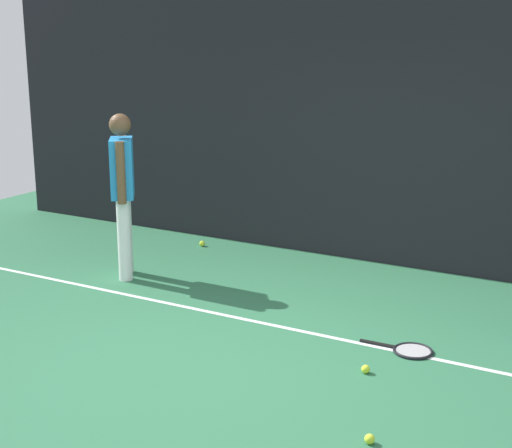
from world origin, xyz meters
TOP-DOWN VIEW (x-y plane):
  - ground_plane at (0.00, 0.00)m, footprint 12.00×12.00m
  - back_fence at (0.00, 3.00)m, footprint 10.00×0.10m
  - court_line at (0.00, 0.75)m, footprint 9.00×0.05m
  - tennis_player at (-2.02, 1.22)m, footprint 0.41×0.45m
  - tennis_racket at (1.20, 0.79)m, footprint 0.62×0.33m
  - tennis_ball_near_player at (-1.94, 2.55)m, footprint 0.07×0.07m
  - tennis_ball_by_fence at (1.43, -0.69)m, footprint 0.07×0.07m
  - tennis_ball_mid_court at (1.03, 0.25)m, footprint 0.07×0.07m

SIDE VIEW (x-z plane):
  - ground_plane at x=0.00m, z-range 0.00..0.00m
  - court_line at x=0.00m, z-range 0.00..0.00m
  - tennis_racket at x=1.20m, z-range 0.00..0.03m
  - tennis_ball_near_player at x=-1.94m, z-range 0.00..0.07m
  - tennis_ball_by_fence at x=1.43m, z-range 0.00..0.07m
  - tennis_ball_mid_court at x=1.03m, z-range 0.00..0.07m
  - tennis_player at x=-2.02m, z-range 0.12..1.82m
  - back_fence at x=0.00m, z-range 0.00..2.91m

